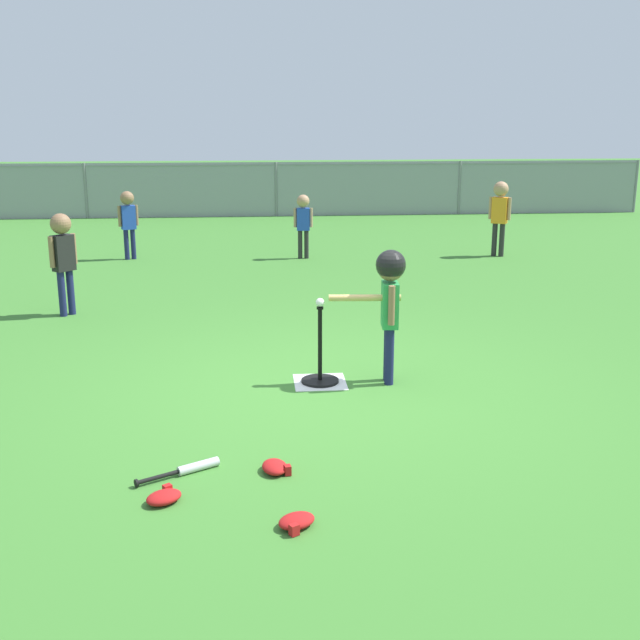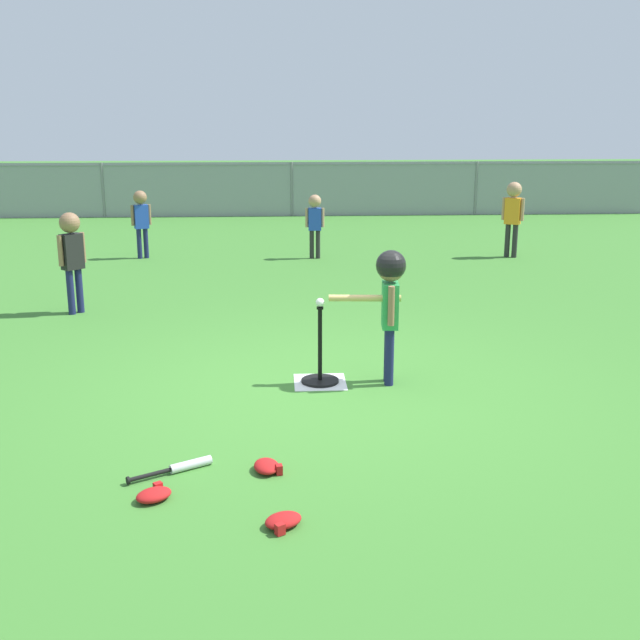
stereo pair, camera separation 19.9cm
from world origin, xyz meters
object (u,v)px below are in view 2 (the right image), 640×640
Objects in this scene: fielder_deep_left at (141,215)px; glove_near_bats at (267,466)px; fielder_near_left at (513,209)px; batter_child at (389,290)px; batting_tee at (320,371)px; glove_tossed_aside at (283,521)px; fielder_near_right at (315,218)px; fielder_deep_right at (72,249)px; glove_by_plate at (154,495)px; spare_bat_silver at (182,467)px; baseball_on_tee at (320,302)px.

fielder_deep_left is 4.30× the size of glove_near_bats.
fielder_near_left is 1.12× the size of fielder_deep_left.
batter_child is 1.09× the size of fielder_deep_left.
batting_tee reaches higher than glove_tossed_aside.
fielder_near_left reaches higher than glove_tossed_aside.
glove_tossed_aside is at bearing -75.97° from fielder_deep_left.
fielder_deep_right is at bearing -131.21° from fielder_near_right.
fielder_deep_left is 8.15m from glove_by_plate.
fielder_near_left reaches higher than batting_tee.
spare_bat_silver is (-4.28, -7.41, -0.72)m from fielder_near_left.
fielder_near_right is 0.94× the size of fielder_deep_left.
fielder_near_right is at bearing 93.28° from batter_child.
batting_tee is 0.57× the size of fielder_near_left.
fielder_deep_right is (-2.64, 2.52, 0.63)m from batting_tee.
fielder_deep_left is 2.00× the size of spare_bat_silver.
batter_child is at bearing -63.43° from fielder_deep_left.
fielder_deep_right is at bearing 141.44° from batter_child.
glove_tossed_aside is (-0.91, -2.37, -0.78)m from batter_child.
fielder_deep_left is at bearing 86.48° from fielder_deep_right.
spare_bat_silver is (-1.22, -7.48, -0.60)m from fielder_near_right.
glove_near_bats is at bearing -116.63° from fielder_near_left.
fielder_near_left reaches higher than spare_bat_silver.
batting_tee reaches higher than glove_near_bats.
batting_tee is 2.44m from glove_tossed_aside.
fielder_deep_right is 1.10× the size of fielder_deep_left.
fielder_near_left is (3.30, 5.74, 0.05)m from baseball_on_tee.
fielder_near_left is at bearing -2.16° from fielder_deep_left.
fielder_near_left is 5.73m from fielder_deep_left.
fielder_deep_right is 4.88m from glove_by_plate.
fielder_near_left reaches higher than baseball_on_tee.
fielder_deep_left is (-2.43, 5.96, -0.03)m from baseball_on_tee.
glove_near_bats is (2.00, -7.66, -0.64)m from fielder_deep_left.
baseball_on_tee is 0.30× the size of glove_near_bats.
glove_by_plate is at bearing -152.27° from glove_near_bats.
fielder_near_right is 4.05× the size of glove_near_bats.
fielder_deep_right reaches higher than fielder_near_right.
fielder_near_left is at bearing 60.11° from baseball_on_tee.
batter_child is (0.57, -0.04, 0.11)m from baseball_on_tee.
batting_tee is 0.64× the size of fielder_deep_left.
fielder_deep_left is 7.79m from spare_bat_silver.
glove_near_bats is (-0.67, -7.51, -0.60)m from fielder_near_right.
fielder_deep_left is at bearing 112.18° from baseball_on_tee.
fielder_near_right is 2.67m from fielder_deep_left.
fielder_deep_right reaches higher than glove_tossed_aside.
fielder_deep_right is (-2.88, -3.29, 0.11)m from fielder_near_right.
baseball_on_tee is 1.88m from glove_near_bats.
spare_bat_silver is (1.45, -7.63, -0.64)m from fielder_deep_left.
fielder_deep_left is (-2.67, 0.15, 0.04)m from fielder_near_right.
fielder_deep_right is 4.56m from spare_bat_silver.
glove_tossed_aside is (-0.34, -2.41, -0.07)m from batting_tee.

